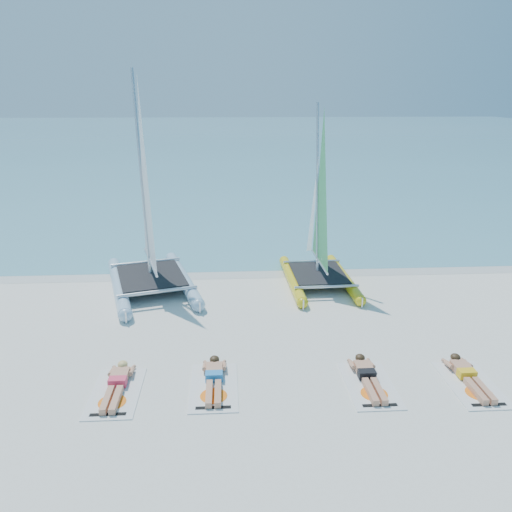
% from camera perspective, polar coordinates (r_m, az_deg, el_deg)
% --- Properties ---
extents(ground, '(140.00, 140.00, 0.00)m').
position_cam_1_polar(ground, '(12.31, -2.80, -10.58)').
color(ground, silver).
rests_on(ground, ground).
extents(sea, '(140.00, 115.00, 0.01)m').
position_cam_1_polar(sea, '(74.03, -3.50, 13.54)').
color(sea, '#79B7C9').
rests_on(sea, ground).
extents(wet_sand_strip, '(140.00, 1.40, 0.01)m').
position_cam_1_polar(wet_sand_strip, '(17.33, -3.05, -1.80)').
color(wet_sand_strip, silver).
rests_on(wet_sand_strip, ground).
extents(catamaran_blue, '(3.66, 5.49, 6.87)m').
position_cam_1_polar(catamaran_blue, '(15.71, -12.33, 3.50)').
color(catamaran_blue, '#A1B9D4').
rests_on(catamaran_blue, ground).
extents(catamaran_yellow, '(2.15, 4.60, 5.83)m').
position_cam_1_polar(catamaran_yellow, '(16.24, 7.05, 3.48)').
color(catamaran_yellow, yellow).
rests_on(catamaran_yellow, ground).
extents(towel_a, '(1.00, 1.85, 0.02)m').
position_cam_1_polar(towel_a, '(11.08, -15.73, -14.81)').
color(towel_a, white).
rests_on(towel_a, ground).
extents(sunbather_a, '(0.37, 1.73, 0.26)m').
position_cam_1_polar(sunbather_a, '(11.18, -15.58, -13.81)').
color(sunbather_a, tan).
rests_on(sunbather_a, towel_a).
extents(towel_b, '(1.00, 1.85, 0.02)m').
position_cam_1_polar(towel_b, '(10.91, -4.82, -14.67)').
color(towel_b, white).
rests_on(towel_b, ground).
extents(sunbather_b, '(0.37, 1.73, 0.26)m').
position_cam_1_polar(sunbather_b, '(11.01, -4.82, -13.65)').
color(sunbather_b, tan).
rests_on(sunbather_b, towel_b).
extents(towel_c, '(1.00, 1.85, 0.02)m').
position_cam_1_polar(towel_c, '(11.20, 12.84, -14.15)').
color(towel_c, white).
rests_on(towel_c, ground).
extents(sunbather_c, '(0.37, 1.73, 0.26)m').
position_cam_1_polar(sunbather_c, '(11.30, 12.61, -13.17)').
color(sunbather_c, tan).
rests_on(sunbather_c, towel_c).
extents(towel_d, '(1.00, 1.85, 0.02)m').
position_cam_1_polar(towel_d, '(11.88, 23.37, -13.30)').
color(towel_d, white).
rests_on(towel_d, ground).
extents(sunbather_d, '(0.37, 1.73, 0.26)m').
position_cam_1_polar(sunbather_d, '(11.97, 23.03, -12.40)').
color(sunbather_d, tan).
rests_on(sunbather_d, towel_d).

